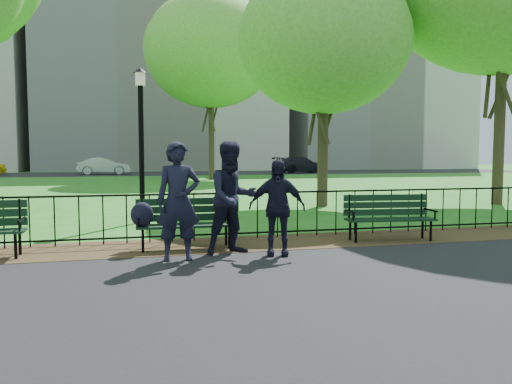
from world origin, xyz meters
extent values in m
plane|color=#256A1C|center=(0.00, 0.00, 0.00)|extent=(120.00, 120.00, 0.00)
cube|color=black|center=(0.00, -3.40, 0.01)|extent=(60.00, 9.20, 0.01)
cube|color=#362616|center=(0.00, 1.50, 0.01)|extent=(60.00, 1.60, 0.01)
cube|color=black|center=(0.00, 35.00, 0.01)|extent=(70.00, 9.00, 0.01)
cylinder|color=black|center=(0.00, 2.00, 0.88)|extent=(24.00, 0.04, 0.04)
cylinder|color=black|center=(0.00, 2.00, 0.12)|extent=(24.00, 0.04, 0.04)
cylinder|color=black|center=(0.00, 2.00, 0.45)|extent=(0.02, 0.02, 0.90)
cube|color=beige|center=(2.00, 48.00, 15.00)|extent=(24.00, 15.00, 30.00)
cube|color=beige|center=(26.00, 48.00, 12.00)|extent=(20.00, 15.00, 24.00)
cube|color=black|center=(-0.43, 1.24, 0.41)|extent=(1.64, 0.46, 0.04)
cube|color=black|center=(-0.43, 1.48, 0.72)|extent=(1.64, 0.05, 0.41)
cylinder|color=black|center=(-1.14, 1.09, 0.20)|extent=(0.05, 0.05, 0.41)
cylinder|color=black|center=(0.28, 1.07, 0.20)|extent=(0.05, 0.05, 0.41)
cylinder|color=black|center=(-1.14, 1.42, 0.20)|extent=(0.05, 0.05, 0.41)
cylinder|color=black|center=(0.28, 1.40, 0.20)|extent=(0.05, 0.05, 0.41)
cylinder|color=black|center=(-1.20, 1.25, 0.57)|extent=(0.04, 0.51, 0.04)
cylinder|color=black|center=(0.34, 1.23, 0.57)|extent=(0.04, 0.51, 0.04)
ellipsoid|color=black|center=(-1.15, 1.16, 0.63)|extent=(0.37, 0.26, 0.40)
cylinder|color=black|center=(-3.02, 1.03, 0.21)|extent=(0.05, 0.05, 0.43)
cylinder|color=black|center=(-3.03, 1.37, 0.21)|extent=(0.05, 0.05, 0.43)
cylinder|color=black|center=(-2.96, 1.20, 0.60)|extent=(0.05, 0.53, 0.04)
cube|color=black|center=(3.30, 1.13, 0.41)|extent=(1.67, 0.62, 0.04)
cube|color=black|center=(3.33, 1.37, 0.72)|extent=(1.63, 0.22, 0.41)
cylinder|color=black|center=(2.58, 1.05, 0.20)|extent=(0.05, 0.05, 0.41)
cylinder|color=black|center=(3.99, 0.89, 0.20)|extent=(0.05, 0.05, 0.41)
cylinder|color=black|center=(2.62, 1.37, 0.20)|extent=(0.05, 0.05, 0.41)
cylinder|color=black|center=(4.03, 1.21, 0.20)|extent=(0.05, 0.05, 0.41)
cylinder|color=black|center=(2.54, 1.22, 0.57)|extent=(0.09, 0.51, 0.04)
cylinder|color=black|center=(4.07, 1.04, 0.57)|extent=(0.09, 0.51, 0.04)
cylinder|color=black|center=(-1.06, 4.92, 0.08)|extent=(0.28, 0.28, 0.16)
cylinder|color=black|center=(-1.06, 4.92, 1.62)|extent=(0.12, 0.12, 3.24)
cube|color=beige|center=(-1.06, 4.92, 3.34)|extent=(0.22, 0.22, 0.30)
cone|color=black|center=(-1.06, 4.92, 3.55)|extent=(0.32, 0.32, 0.12)
cylinder|color=#2D2116|center=(4.39, 7.25, 1.54)|extent=(0.32, 0.32, 3.08)
ellipsoid|color=#4D932C|center=(4.39, 7.25, 5.03)|extent=(5.19, 5.19, 4.41)
cylinder|color=#2D2116|center=(10.08, 6.50, 2.24)|extent=(0.34, 0.34, 4.49)
cylinder|color=#2D2116|center=(3.61, 24.11, 2.45)|extent=(0.34, 0.34, 4.91)
ellipsoid|color=#4D932C|center=(3.61, 24.11, 8.01)|extent=(8.27, 8.27, 7.03)
imported|color=black|center=(-0.63, 0.39, 0.90)|extent=(0.66, 0.45, 1.78)
imported|color=black|center=(0.26, 0.70, 0.91)|extent=(0.95, 0.62, 1.80)
imported|color=black|center=(0.91, 0.40, 0.77)|extent=(0.95, 0.59, 1.52)
imported|color=#A5A6AC|center=(-3.42, 33.76, 0.67)|extent=(4.09, 1.64, 1.32)
imported|color=black|center=(12.72, 33.26, 0.70)|extent=(5.06, 2.89, 1.38)
camera|label=1|loc=(-1.30, -7.09, 1.61)|focal=35.00mm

